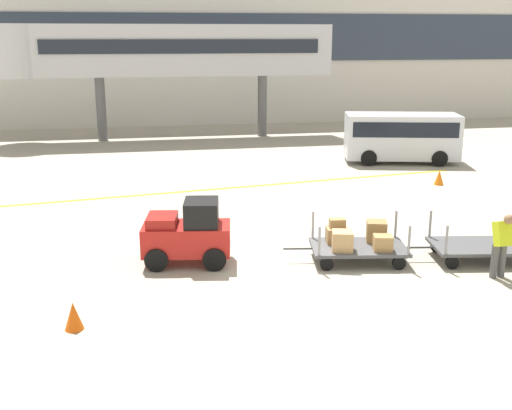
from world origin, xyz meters
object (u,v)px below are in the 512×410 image
at_px(baggage_handler, 502,243).
at_px(safety_cone_near, 74,316).
at_px(baggage_tug, 188,234).
at_px(baggage_cart_middle, 479,247).
at_px(shuttle_van, 402,134).
at_px(baggage_cart_lead, 358,241).
at_px(safety_cone_far, 439,177).

relative_size(baggage_handler, safety_cone_near, 2.84).
distance_m(baggage_tug, safety_cone_near, 4.04).
bearing_deg(baggage_cart_middle, baggage_tug, 171.19).
height_order(baggage_handler, shuttle_van, shuttle_van).
height_order(baggage_cart_lead, safety_cone_far, baggage_cart_lead).
distance_m(baggage_cart_lead, shuttle_van, 13.10).
bearing_deg(safety_cone_far, baggage_handler, -108.15).
bearing_deg(safety_cone_near, baggage_cart_middle, 12.49).
relative_size(shuttle_van, safety_cone_far, 9.29).
bearing_deg(shuttle_van, safety_cone_near, -131.57).
bearing_deg(baggage_cart_middle, baggage_handler, -97.76).
distance_m(shuttle_van, safety_cone_near, 18.98).
relative_size(safety_cone_near, safety_cone_far, 1.00).
height_order(baggage_tug, safety_cone_near, baggage_tug).
bearing_deg(shuttle_van, baggage_handler, -103.72).
relative_size(baggage_tug, baggage_cart_lead, 0.73).
bearing_deg(baggage_handler, baggage_tug, 161.53).
xyz_separation_m(baggage_cart_lead, safety_cone_near, (-6.52, -2.59, -0.24)).
bearing_deg(shuttle_van, baggage_cart_middle, -104.30).
xyz_separation_m(baggage_tug, baggage_cart_middle, (7.07, -1.10, -0.41)).
distance_m(baggage_cart_lead, baggage_cart_middle, 3.02).
height_order(baggage_cart_lead, baggage_cart_middle, same).
height_order(baggage_handler, safety_cone_near, baggage_handler).
xyz_separation_m(baggage_tug, safety_cone_far, (9.84, 6.64, -0.48)).
xyz_separation_m(baggage_cart_middle, safety_cone_near, (-9.50, -2.10, -0.07)).
distance_m(baggage_tug, shuttle_van, 14.96).
distance_m(baggage_cart_middle, safety_cone_near, 9.73).
bearing_deg(baggage_tug, baggage_cart_middle, -8.81).
xyz_separation_m(baggage_tug, baggage_cart_lead, (4.10, -0.61, -0.24)).
relative_size(baggage_cart_lead, safety_cone_near, 5.59).
relative_size(baggage_tug, shuttle_van, 0.44).
bearing_deg(baggage_handler, baggage_cart_lead, 148.89).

